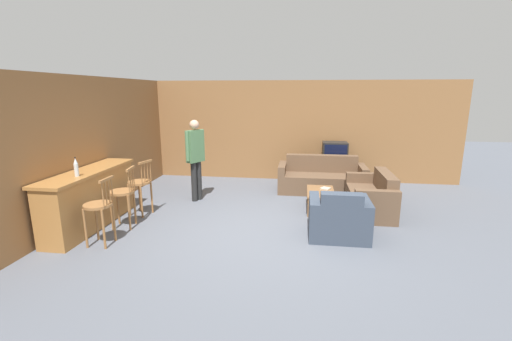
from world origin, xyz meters
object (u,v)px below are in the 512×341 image
at_px(tv_unit, 334,173).
at_px(bottle, 76,168).
at_px(person_by_window, 195,155).
at_px(bar_chair_far, 140,186).
at_px(bar_chair_mid, 123,196).
at_px(loveseat_right, 372,197).
at_px(bar_chair_near, 99,209).
at_px(couch_far, 321,179).
at_px(tv, 335,152).
at_px(coffee_table, 321,194).
at_px(armchair_near, 339,219).
at_px(book_on_table, 326,188).

height_order(tv_unit, bottle, bottle).
bearing_deg(person_by_window, bar_chair_far, -127.53).
distance_m(bar_chair_far, bottle, 1.30).
xyz_separation_m(bar_chair_mid, tv_unit, (3.84, 3.43, -0.28)).
bearing_deg(bar_chair_mid, bottle, -140.32).
relative_size(loveseat_right, bottle, 4.76).
distance_m(bar_chair_near, couch_far, 4.88).
bearing_deg(loveseat_right, tv_unit, 105.24).
height_order(bar_chair_mid, tv, tv).
xyz_separation_m(couch_far, bottle, (-4.00, -3.11, 0.84)).
xyz_separation_m(bar_chair_far, couch_far, (3.49, 2.06, -0.27)).
distance_m(loveseat_right, tv_unit, 2.14).
bearing_deg(tv_unit, bottle, -138.45).
bearing_deg(coffee_table, bottle, -155.63).
relative_size(bar_chair_near, armchair_near, 1.12).
relative_size(bar_chair_far, book_on_table, 4.61).
height_order(armchair_near, bottle, bottle).
relative_size(bar_chair_near, tv_unit, 0.88).
xyz_separation_m(bar_chair_near, book_on_table, (3.52, 2.23, -0.17)).
relative_size(bar_chair_far, armchair_near, 1.12).
bearing_deg(book_on_table, bar_chair_mid, -156.63).
bearing_deg(bottle, bar_chair_mid, 39.68).
bearing_deg(tv_unit, bar_chair_near, -132.84).
xyz_separation_m(bar_chair_mid, bar_chair_far, (-0.00, 0.63, 0.00)).
distance_m(bottle, book_on_table, 4.53).
bearing_deg(couch_far, bar_chair_far, -149.50).
xyz_separation_m(coffee_table, person_by_window, (-2.63, 0.29, 0.67)).
xyz_separation_m(loveseat_right, tv, (-0.56, 2.06, 0.53)).
relative_size(armchair_near, tv_unit, 0.79).
bearing_deg(loveseat_right, armchair_near, -120.16).
height_order(loveseat_right, book_on_table, loveseat_right).
relative_size(bar_chair_mid, coffee_table, 1.16).
bearing_deg(loveseat_right, bar_chair_near, -154.72).
distance_m(loveseat_right, bottle, 5.29).
height_order(loveseat_right, bottle, bottle).
relative_size(armchair_near, book_on_table, 4.12).
distance_m(coffee_table, bottle, 4.38).
xyz_separation_m(couch_far, tv_unit, (0.34, 0.74, -0.01)).
bearing_deg(book_on_table, loveseat_right, -9.63).
bearing_deg(tv_unit, tv, -90.00).
height_order(bar_chair_mid, bar_chair_far, same).
xyz_separation_m(bar_chair_far, loveseat_right, (4.40, 0.74, -0.27)).
bearing_deg(armchair_near, bar_chair_mid, -178.82).
relative_size(tv_unit, tv, 1.99).
bearing_deg(bar_chair_near, tv, 47.14).
xyz_separation_m(bar_chair_near, bottle, (-0.51, 0.29, 0.57)).
relative_size(bar_chair_mid, armchair_near, 1.12).
distance_m(couch_far, armchair_near, 2.62).
height_order(tv_unit, book_on_table, tv_unit).
distance_m(loveseat_right, tv, 2.20).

